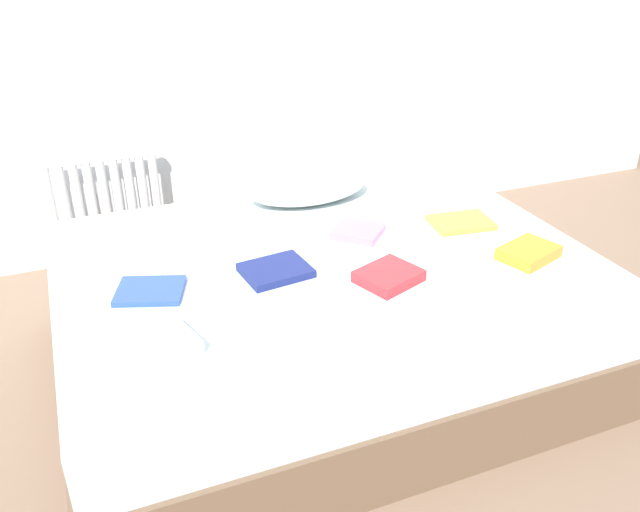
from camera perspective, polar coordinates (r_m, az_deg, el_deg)
The scene contains 11 objects.
ground_plane at distance 2.75m, azimuth 0.40°, elevation -9.35°, with size 8.00×8.00×0.00m, color #7F6651.
bed at distance 2.60m, azimuth 0.41°, elevation -5.01°, with size 2.00×1.50×0.50m.
radiator at distance 3.47m, azimuth -18.20°, elevation 4.54°, with size 0.55×0.04×0.51m.
pillow at distance 2.94m, azimuth -1.13°, elevation 6.21°, with size 0.56×0.32×0.15m, color white.
textbook_white at distance 2.01m, azimuth -13.42°, elevation -7.49°, with size 0.17×0.18×0.05m, color white.
textbook_lime at distance 2.79m, azimuth 12.19°, elevation 2.88°, with size 0.25×0.18×0.02m, color #8CC638.
textbook_red at distance 2.32m, azimuth 6.00°, elevation -1.75°, with size 0.20×0.17×0.04m, color red.
textbook_navy at distance 2.36m, azimuth -3.89°, elevation -1.26°, with size 0.23×0.19×0.03m, color navy.
textbook_orange at distance 2.58m, azimuth 17.74°, elevation 0.29°, with size 0.22×0.16×0.05m, color orange.
textbook_pink at distance 2.64m, azimuth 3.31°, elevation 2.14°, with size 0.17×0.18×0.03m, color pink.
textbook_blue at distance 2.31m, azimuth -14.60°, elevation -2.96°, with size 0.22×0.18×0.02m, color #2847B7.
Camera 1 is at (-0.84, -2.02, 1.66)m, focal length 36.69 mm.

